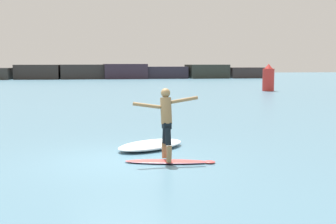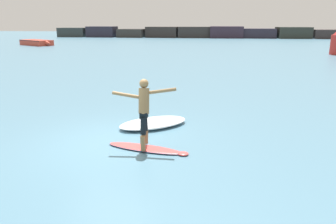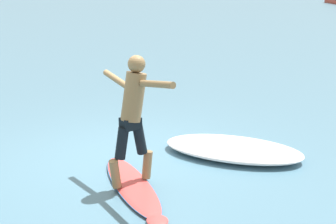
% 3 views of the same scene
% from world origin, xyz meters
% --- Properties ---
extents(ground_plane, '(200.00, 200.00, 0.00)m').
position_xyz_m(ground_plane, '(0.00, 0.00, 0.00)').
color(ground_plane, teal).
extents(surfboard, '(2.35, 0.97, 0.21)m').
position_xyz_m(surfboard, '(1.12, -0.43, 0.04)').
color(surfboard, '#DC4B49').
rests_on(surfboard, ground).
extents(surfer, '(1.70, 0.73, 1.84)m').
position_xyz_m(surfer, '(1.07, -0.37, 1.16)').
color(surfer, olive).
rests_on(surfer, surfboard).
extents(wave_foam_at_tail, '(2.58, 2.32, 0.23)m').
position_xyz_m(wave_foam_at_tail, '(0.95, 1.61, 0.11)').
color(wave_foam_at_tail, white).
rests_on(wave_foam_at_tail, ground).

